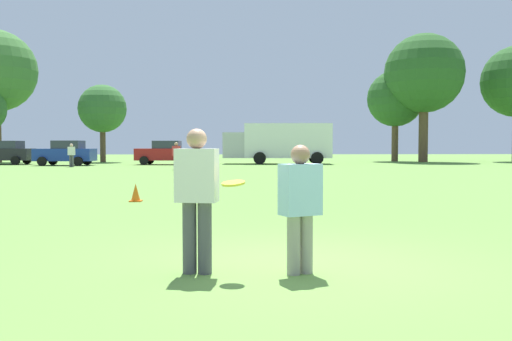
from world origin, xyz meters
The scene contains 14 objects.
ground_plane centered at (0.00, 0.00, 0.00)m, with size 163.89×163.89×0.00m, color #608C3D.
player_thrower centered at (-1.27, -0.38, 0.95)m, with size 0.52×0.36×1.69m.
player_defender centered at (-0.08, -0.46, 0.84)m, with size 0.52×0.42×1.50m.
frisbee centered at (-0.85, -0.54, 1.06)m, with size 0.27×0.27×0.08m.
traffic_cone centered at (-3.36, 7.99, 0.23)m, with size 0.32×0.32×0.48m.
parked_car_mid_left centered at (-17.99, 36.71, 0.92)m, with size 4.33×2.46×1.82m.
parked_car_center centered at (-12.77, 34.47, 0.92)m, with size 4.33×2.46×1.82m.
parked_car_mid_right centered at (-5.76, 35.95, 0.92)m, with size 4.33×2.46×1.82m.
box_truck centered at (3.22, 37.13, 1.75)m, with size 8.66×3.43×3.18m.
bystander_sideline_watcher centered at (-11.61, 31.77, 0.90)m, with size 0.48×0.35×1.59m.
bystander_far_jogger centered at (-4.04, 27.02, 0.94)m, with size 0.52×0.50×1.67m.
tree_east_birch centered at (-11.75, 42.02, 4.62)m, with size 4.13×4.13×6.72m.
tree_east_oak centered at (14.32, 43.22, 5.68)m, with size 5.08×5.08×8.26m.
tree_far_east_pine centered at (16.23, 41.19, 7.70)m, with size 6.89×6.89×11.20m.
Camera 1 is at (-0.91, -6.84, 1.50)m, focal length 39.03 mm.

